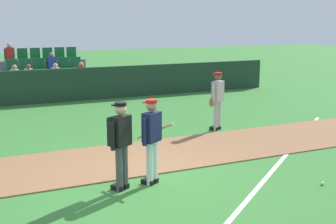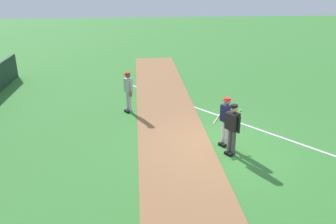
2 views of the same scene
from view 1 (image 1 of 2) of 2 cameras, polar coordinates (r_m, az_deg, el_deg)
name	(u,v)px [view 1 (image 1 of 2)]	position (r m, az deg, el deg)	size (l,w,h in m)	color
ground_plane	(142,182)	(9.35, -3.39, -8.92)	(80.00, 80.00, 0.00)	#387A33
infield_dirt_path	(119,160)	(10.73, -6.38, -6.13)	(28.00, 2.60, 0.03)	#936642
foul_line_chalk	(274,169)	(10.35, 13.48, -7.13)	(12.00, 0.10, 0.01)	white
dugout_fence	(54,86)	(18.51, -14.46, 3.27)	(20.00, 0.16, 1.36)	#1E3828
stadium_bleachers	(46,81)	(20.34, -15.40, 3.81)	(3.90, 2.95, 2.30)	slate
batter_navy_jersey	(152,138)	(8.94, -2.10, -3.37)	(0.74, 0.70, 1.76)	white
umpire_home_plate	(120,141)	(8.67, -6.13, -3.70)	(0.53, 0.46, 1.76)	#4C4C4C
runner_grey_jersey	(217,99)	(13.43, 6.35, 1.68)	(0.64, 0.43, 1.76)	#B2B2B2
baseball	(323,183)	(9.67, 19.24, -8.65)	(0.07, 0.07, 0.07)	white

